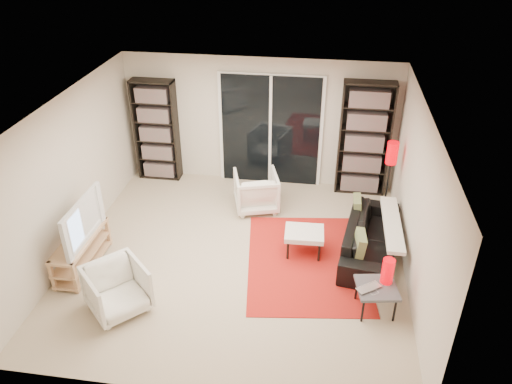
% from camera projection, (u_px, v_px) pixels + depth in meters
% --- Properties ---
extents(floor, '(5.00, 5.00, 0.00)m').
position_uv_depth(floor, '(237.00, 257.00, 7.65)').
color(floor, tan).
rests_on(floor, ground).
extents(wall_back, '(5.00, 0.02, 2.40)m').
position_uv_depth(wall_back, '(260.00, 122.00, 9.18)').
color(wall_back, beige).
rests_on(wall_back, ground).
extents(wall_front, '(5.00, 0.02, 2.40)m').
position_uv_depth(wall_front, '(189.00, 315.00, 4.91)').
color(wall_front, beige).
rests_on(wall_front, ground).
extents(wall_left, '(0.02, 5.00, 2.40)m').
position_uv_depth(wall_left, '(69.00, 177.00, 7.36)').
color(wall_left, beige).
rests_on(wall_left, ground).
extents(wall_right, '(0.02, 5.00, 2.40)m').
position_uv_depth(wall_right, '(417.00, 203.00, 6.73)').
color(wall_right, beige).
rests_on(wall_right, ground).
extents(ceiling, '(5.00, 5.00, 0.02)m').
position_uv_depth(ceiling, '(233.00, 109.00, 6.44)').
color(ceiling, white).
rests_on(ceiling, wall_back).
extents(sliding_door, '(1.92, 0.08, 2.16)m').
position_uv_depth(sliding_door, '(270.00, 131.00, 9.20)').
color(sliding_door, white).
rests_on(sliding_door, ground).
extents(bookshelf_left, '(0.80, 0.30, 1.95)m').
position_uv_depth(bookshelf_left, '(156.00, 131.00, 9.39)').
color(bookshelf_left, black).
rests_on(bookshelf_left, ground).
extents(bookshelf_right, '(0.90, 0.30, 2.10)m').
position_uv_depth(bookshelf_right, '(364.00, 139.00, 8.87)').
color(bookshelf_right, black).
rests_on(bookshelf_right, ground).
extents(tv_stand, '(0.39, 1.22, 0.50)m').
position_uv_depth(tv_stand, '(82.00, 252.00, 7.33)').
color(tv_stand, '#E2B480').
rests_on(tv_stand, floor).
extents(tv, '(0.17, 1.13, 0.65)m').
position_uv_depth(tv, '(76.00, 220.00, 7.04)').
color(tv, black).
rests_on(tv, tv_stand).
extents(rug, '(2.05, 2.58, 0.01)m').
position_uv_depth(rug, '(307.00, 261.00, 7.55)').
color(rug, '#B31B14').
rests_on(rug, floor).
extents(sofa, '(1.04, 2.01, 0.56)m').
position_uv_depth(sofa, '(371.00, 238.00, 7.61)').
color(sofa, black).
rests_on(sofa, floor).
extents(armchair_back, '(0.90, 0.92, 0.68)m').
position_uv_depth(armchair_back, '(256.00, 191.00, 8.70)').
color(armchair_back, silver).
rests_on(armchair_back, floor).
extents(armchair_front, '(1.02, 1.02, 0.67)m').
position_uv_depth(armchair_front, '(117.00, 289.00, 6.52)').
color(armchair_front, silver).
rests_on(armchair_front, floor).
extents(ottoman, '(0.60, 0.50, 0.40)m').
position_uv_depth(ottoman, '(304.00, 234.00, 7.57)').
color(ottoman, silver).
rests_on(ottoman, floor).
extents(side_table, '(0.59, 0.59, 0.40)m').
position_uv_depth(side_table, '(377.00, 289.00, 6.48)').
color(side_table, '#47474C').
rests_on(side_table, floor).
extents(laptop, '(0.40, 0.37, 0.03)m').
position_uv_depth(laptop, '(371.00, 290.00, 6.39)').
color(laptop, silver).
rests_on(laptop, side_table).
extents(table_lamp, '(0.16, 0.16, 0.36)m').
position_uv_depth(table_lamp, '(388.00, 271.00, 6.46)').
color(table_lamp, '#C50007').
rests_on(table_lamp, side_table).
extents(floor_lamp, '(0.21, 0.21, 1.39)m').
position_uv_depth(floor_lamp, '(391.00, 161.00, 8.12)').
color(floor_lamp, black).
rests_on(floor_lamp, floor).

